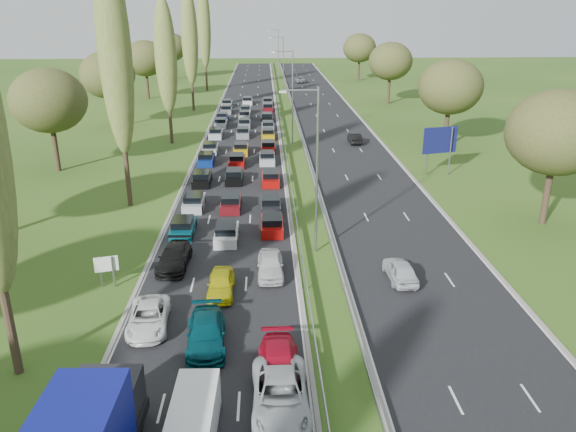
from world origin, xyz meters
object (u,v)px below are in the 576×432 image
object	(u,v)px
info_sign	(107,267)
direction_sign	(440,142)
near_car_2	(148,317)
white_van_rear	(194,416)
near_car_3	(174,257)

from	to	relation	value
info_sign	direction_sign	size ratio (longest dim) A/B	0.40
near_car_2	white_van_rear	world-z (taller)	white_van_rear
near_car_2	white_van_rear	distance (m)	9.34
near_car_3	white_van_rear	bearing A→B (deg)	-76.56
direction_sign	info_sign	bearing A→B (deg)	-139.44
near_car_2	near_car_3	distance (m)	7.91
white_van_rear	near_car_3	bearing A→B (deg)	102.74
direction_sign	near_car_3	bearing A→B (deg)	-138.74
near_car_2	near_car_3	world-z (taller)	near_car_3
near_car_3	direction_sign	distance (m)	33.31
near_car_3	info_sign	world-z (taller)	info_sign
near_car_3	info_sign	distance (m)	4.79
info_sign	near_car_2	bearing A→B (deg)	-55.13
near_car_2	info_sign	xyz separation A→B (m)	(-3.58, 5.14, 0.70)
near_car_3	near_car_2	bearing A→B (deg)	-89.81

